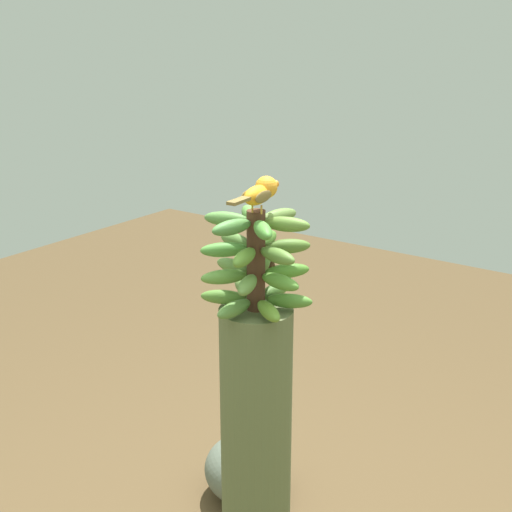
{
  "coord_description": "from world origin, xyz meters",
  "views": [
    {
      "loc": [
        -0.99,
        1.39,
        1.85
      ],
      "look_at": [
        0.0,
        0.0,
        1.29
      ],
      "focal_mm": 48.68,
      "sensor_mm": 36.0,
      "label": 1
    }
  ],
  "objects_px": {
    "banana_tree": "(256,491)",
    "banana_bunch": "(256,261)",
    "perched_bird": "(260,192)",
    "garden_rock": "(247,468)"
  },
  "relations": [
    {
      "from": "perched_bird",
      "to": "banana_tree",
      "type": "bearing_deg",
      "value": -17.53
    },
    {
      "from": "banana_bunch",
      "to": "garden_rock",
      "type": "relative_size",
      "value": 0.83
    },
    {
      "from": "banana_tree",
      "to": "perched_bird",
      "type": "distance_m",
      "value": 0.89
    },
    {
      "from": "banana_tree",
      "to": "perched_bird",
      "type": "relative_size",
      "value": 5.43
    },
    {
      "from": "banana_tree",
      "to": "banana_bunch",
      "type": "xyz_separation_m",
      "value": [
        -0.0,
        -0.0,
        0.71
      ]
    },
    {
      "from": "banana_tree",
      "to": "banana_bunch",
      "type": "bearing_deg",
      "value": -117.6
    },
    {
      "from": "perched_bird",
      "to": "garden_rock",
      "type": "relative_size",
      "value": 0.58
    },
    {
      "from": "perched_bird",
      "to": "garden_rock",
      "type": "xyz_separation_m",
      "value": [
        0.47,
        -0.58,
        -1.33
      ]
    },
    {
      "from": "banana_tree",
      "to": "garden_rock",
      "type": "distance_m",
      "value": 0.85
    },
    {
      "from": "banana_bunch",
      "to": "perched_bird",
      "type": "distance_m",
      "value": 0.19
    }
  ]
}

